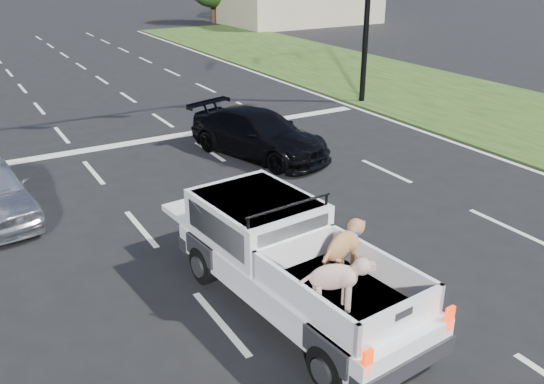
# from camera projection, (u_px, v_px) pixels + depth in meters

# --- Properties ---
(ground) EXTENTS (160.00, 160.00, 0.00)m
(ground) POSITION_uv_depth(u_px,v_px,m) (309.00, 293.00, 10.26)
(ground) COLOR black
(ground) RESTS_ON ground
(road_markings) EXTENTS (17.75, 60.00, 0.01)m
(road_markings) POSITION_uv_depth(u_px,v_px,m) (173.00, 177.00, 15.46)
(road_markings) COLOR silver
(road_markings) RESTS_ON ground
(grass_shoulder_right) EXTENTS (8.00, 60.00, 0.06)m
(grass_shoulder_right) POSITION_uv_depth(u_px,v_px,m) (512.00, 115.00, 21.09)
(grass_shoulder_right) COLOR #1D3D12
(grass_shoulder_right) RESTS_ON ground
(building_right) EXTENTS (12.00, 7.00, 3.60)m
(building_right) POSITION_uv_depth(u_px,v_px,m) (301.00, 0.00, 46.82)
(building_right) COLOR tan
(building_right) RESTS_ON ground
(pickup_truck) EXTENTS (2.26, 5.14, 1.87)m
(pickup_truck) POSITION_uv_depth(u_px,v_px,m) (289.00, 259.00, 9.62)
(pickup_truck) COLOR black
(pickup_truck) RESTS_ON ground
(black_coupe) EXTENTS (3.17, 4.97, 1.34)m
(black_coupe) POSITION_uv_depth(u_px,v_px,m) (259.00, 134.00, 16.85)
(black_coupe) COLOR black
(black_coupe) RESTS_ON ground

